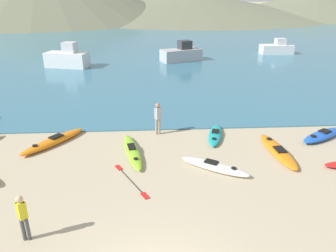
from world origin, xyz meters
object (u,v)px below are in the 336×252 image
object	(u,v)px
kayak_on_sand_1	(132,151)
kayak_on_sand_6	(322,135)
kayak_on_sand_5	(215,166)
kayak_on_sand_8	(278,151)
kayak_on_sand_0	(53,141)
moored_boat_2	(67,58)
kayak_on_sand_3	(215,135)
moored_boat_0	(277,48)
loose_paddle	(131,181)
person_near_foreground	(23,215)
moored_boat_1	(181,54)
person_near_waterline	(158,117)

from	to	relation	value
kayak_on_sand_1	kayak_on_sand_6	world-z (taller)	kayak_on_sand_6
kayak_on_sand_5	kayak_on_sand_8	size ratio (longest dim) A/B	0.79
kayak_on_sand_0	moored_boat_2	world-z (taller)	moored_boat_2
kayak_on_sand_3	kayak_on_sand_5	world-z (taller)	kayak_on_sand_5
kayak_on_sand_1	kayak_on_sand_6	bearing A→B (deg)	6.72
kayak_on_sand_0	moored_boat_2	xyz separation A→B (m)	(-2.93, 16.79, 0.70)
moored_boat_0	loose_paddle	world-z (taller)	moored_boat_0
kayak_on_sand_5	moored_boat_2	bearing A→B (deg)	117.29
kayak_on_sand_3	person_near_foreground	xyz separation A→B (m)	(-6.95, -6.84, 0.75)
moored_boat_0	moored_boat_2	distance (m)	22.82
kayak_on_sand_6	moored_boat_1	bearing A→B (deg)	105.00
kayak_on_sand_1	kayak_on_sand_0	bearing A→B (deg)	162.12
moored_boat_1	kayak_on_sand_1	bearing A→B (deg)	-101.79
kayak_on_sand_5	person_near_foreground	size ratio (longest dim) A/B	1.84
kayak_on_sand_3	kayak_on_sand_8	size ratio (longest dim) A/B	0.77
kayak_on_sand_5	kayak_on_sand_1	bearing A→B (deg)	154.55
kayak_on_sand_8	person_near_foreground	size ratio (longest dim) A/B	2.34
person_near_waterline	kayak_on_sand_6	bearing A→B (deg)	-7.03
kayak_on_sand_8	loose_paddle	world-z (taller)	kayak_on_sand_8
loose_paddle	kayak_on_sand_3	bearing A→B (deg)	43.43
kayak_on_sand_1	kayak_on_sand_8	world-z (taller)	kayak_on_sand_8
kayak_on_sand_5	moored_boat_0	size ratio (longest dim) A/B	0.79
person_near_foreground	kayak_on_sand_8	bearing A→B (deg)	27.65
kayak_on_sand_1	moored_boat_0	world-z (taller)	moored_boat_0
kayak_on_sand_1	kayak_on_sand_3	bearing A→B (deg)	20.92
kayak_on_sand_0	kayak_on_sand_8	distance (m)	10.45
kayak_on_sand_3	kayak_on_sand_6	distance (m)	5.30
kayak_on_sand_6	kayak_on_sand_1	bearing A→B (deg)	-173.28
moored_boat_2	kayak_on_sand_8	bearing A→B (deg)	-54.18
kayak_on_sand_1	kayak_on_sand_5	world-z (taller)	kayak_on_sand_5
kayak_on_sand_3	kayak_on_sand_6	size ratio (longest dim) A/B	0.94
kayak_on_sand_1	loose_paddle	size ratio (longest dim) A/B	1.41
person_near_waterline	moored_boat_2	xyz separation A→B (m)	(-7.94, 15.91, -0.08)
kayak_on_sand_1	kayak_on_sand_5	size ratio (longest dim) A/B	1.28
moored_boat_0	loose_paddle	distance (m)	30.07
kayak_on_sand_1	kayak_on_sand_3	distance (m)	4.35
person_near_foreground	moored_boat_1	world-z (taller)	moored_boat_1
moored_boat_0	person_near_foreground	bearing A→B (deg)	-122.39
person_near_waterline	moored_boat_1	bearing A→B (deg)	80.59
person_near_waterline	kayak_on_sand_1	bearing A→B (deg)	-120.09
kayak_on_sand_5	moored_boat_2	world-z (taller)	moored_boat_2
kayak_on_sand_6	person_near_foreground	distance (m)	13.82
kayak_on_sand_8	moored_boat_2	distance (m)	22.67
kayak_on_sand_0	loose_paddle	xyz separation A→B (m)	(3.82, -3.49, -0.15)
person_near_foreground	moored_boat_1	distance (m)	26.48
kayak_on_sand_3	moored_boat_1	xyz separation A→B (m)	(0.16, 18.66, 0.64)
kayak_on_sand_6	loose_paddle	xyz separation A→B (m)	(-9.31, -3.37, -0.15)
kayak_on_sand_0	person_near_foreground	distance (m)	6.61
kayak_on_sand_3	moored_boat_0	bearing A→B (deg)	62.72
kayak_on_sand_8	person_near_waterline	distance (m)	5.91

